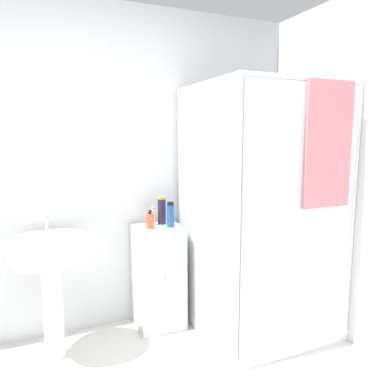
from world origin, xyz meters
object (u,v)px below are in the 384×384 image
object	(u,v)px
soap_dispenser	(150,221)
lotion_bottle_white	(153,217)
shampoo_bottle_blue	(171,215)
shampoo_bottle_tall_black	(162,211)
sink	(50,264)

from	to	relation	value
soap_dispenser	lotion_bottle_white	size ratio (longest dim) A/B	0.97
shampoo_bottle_blue	lotion_bottle_white	xyz separation A→B (m)	(-0.10, 0.12, -0.03)
shampoo_bottle_tall_black	shampoo_bottle_blue	bearing A→B (deg)	-75.88
shampoo_bottle_tall_black	soap_dispenser	bearing A→B (deg)	-143.04
sink	shampoo_bottle_blue	bearing A→B (deg)	3.55
soap_dispenser	sink	bearing A→B (deg)	-174.11
soap_dispenser	shampoo_bottle_tall_black	world-z (taller)	shampoo_bottle_tall_black
sink	lotion_bottle_white	bearing A→B (deg)	12.90
soap_dispenser	lotion_bottle_white	distance (m)	0.12
sink	soap_dispenser	xyz separation A→B (m)	(0.72, 0.07, 0.21)
soap_dispenser	lotion_bottle_white	bearing A→B (deg)	61.98
lotion_bottle_white	shampoo_bottle_tall_black	bearing A→B (deg)	-4.47
sink	lotion_bottle_white	size ratio (longest dim) A/B	6.56
sink	lotion_bottle_white	world-z (taller)	sink
shampoo_bottle_blue	lotion_bottle_white	bearing A→B (deg)	130.19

